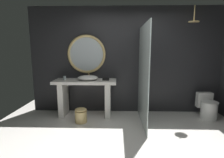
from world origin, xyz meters
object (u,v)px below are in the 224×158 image
round_wall_mirror (86,54)px  rain_shower_head (194,20)px  waste_bin (81,115)px  toilet (208,107)px  tumbler_cup (65,78)px  vessel_sink (88,78)px  tissue_box (106,79)px

round_wall_mirror → rain_shower_head: 2.52m
rain_shower_head → waste_bin: (-2.42, -0.33, -2.02)m
rain_shower_head → toilet: 1.99m
tumbler_cup → toilet: bearing=-2.5°
vessel_sink → rain_shower_head: rain_shower_head is taller
waste_bin → toilet: bearing=6.7°
round_wall_mirror → tissue_box: bearing=-29.8°
vessel_sink → tissue_box: size_ratio=3.08×
vessel_sink → tumbler_cup: size_ratio=5.92×
round_wall_mirror → waste_bin: 1.47m
tissue_box → round_wall_mirror: (-0.49, 0.28, 0.57)m
rain_shower_head → waste_bin: 3.17m
tumbler_cup → tissue_box: tumbler_cup is taller
rain_shower_head → waste_bin: bearing=-172.2°
toilet → waste_bin: size_ratio=1.72×
toilet → waste_bin: bearing=-173.3°
tissue_box → toilet: bearing=-1.8°
tissue_box → waste_bin: 0.99m
tissue_box → round_wall_mirror: size_ratio=0.17×
tissue_box → rain_shower_head: bearing=-2.6°
vessel_sink → rain_shower_head: size_ratio=1.40×
toilet → tissue_box: bearing=178.2°
toilet → vessel_sink: bearing=178.3°
tissue_box → waste_bin: size_ratio=0.49×
waste_bin → rain_shower_head: bearing=7.8°
tissue_box → waste_bin: tissue_box is taller
tumbler_cup → rain_shower_head: size_ratio=0.24×
vessel_sink → tumbler_cup: vessel_sink is taller
vessel_sink → round_wall_mirror: (-0.07, 0.27, 0.54)m
rain_shower_head → tumbler_cup: bearing=176.8°
tumbler_cup → round_wall_mirror: round_wall_mirror is taller
tumbler_cup → toilet: tumbler_cup is taller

